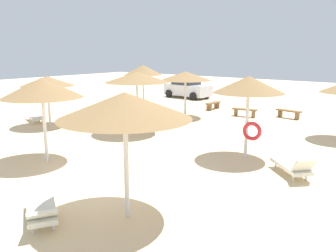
% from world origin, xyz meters
% --- Properties ---
extents(ground_plane, '(80.00, 80.00, 0.00)m').
position_xyz_m(ground_plane, '(0.00, 0.00, 0.00)').
color(ground_plane, beige).
extents(parasol_0, '(3.09, 3.09, 3.03)m').
position_xyz_m(parasol_0, '(2.24, -1.44, 2.71)').
color(parasol_0, silver).
rests_on(parasol_0, ground).
extents(parasol_1, '(2.76, 2.76, 2.64)m').
position_xyz_m(parasol_1, '(-8.40, 3.56, 2.37)').
color(parasol_1, silver).
rests_on(parasol_1, ground).
extents(parasol_3, '(3.07, 3.07, 2.94)m').
position_xyz_m(parasol_3, '(-3.67, 5.29, 2.68)').
color(parasol_3, silver).
rests_on(parasol_3, ground).
extents(parasol_4, '(2.55, 2.55, 3.05)m').
position_xyz_m(parasol_4, '(2.35, 4.67, 2.71)').
color(parasol_4, silver).
rests_on(parasol_4, ground).
extents(parasol_5, '(2.59, 2.59, 2.98)m').
position_xyz_m(parasol_5, '(-8.14, 10.68, 2.64)').
color(parasol_5, silver).
rests_on(parasol_5, ground).
extents(parasol_7, '(2.80, 2.80, 3.02)m').
position_xyz_m(parasol_7, '(-3.12, -0.11, 2.66)').
color(parasol_7, silver).
rests_on(parasol_7, ground).
extents(parasol_9, '(3.04, 3.04, 2.73)m').
position_xyz_m(parasol_9, '(-4.20, 10.03, 2.46)').
color(parasol_9, silver).
rests_on(parasol_9, ground).
extents(lounger_0, '(1.96, 1.52, 0.68)m').
position_xyz_m(lounger_0, '(0.88, -2.89, 0.31)').
color(lounger_0, silver).
rests_on(lounger_0, ground).
extents(lounger_1, '(1.97, 1.28, 0.77)m').
position_xyz_m(lounger_1, '(-10.16, 3.79, 0.32)').
color(lounger_1, silver).
rests_on(lounger_1, ground).
extents(lounger_3, '(1.88, 1.62, 0.77)m').
position_xyz_m(lounger_3, '(-5.05, 5.28, 0.32)').
color(lounger_3, silver).
rests_on(lounger_3, ground).
extents(lounger_4, '(1.78, 1.73, 0.81)m').
position_xyz_m(lounger_4, '(4.39, 3.86, 0.33)').
color(lounger_4, silver).
rests_on(lounger_4, ground).
extents(bench_0, '(0.48, 1.52, 0.49)m').
position_xyz_m(bench_0, '(-4.40, 13.58, 0.35)').
color(bench_0, brown).
rests_on(bench_0, ground).
extents(bench_1, '(1.55, 0.65, 0.49)m').
position_xyz_m(bench_1, '(0.78, 13.55, 0.35)').
color(bench_1, brown).
rests_on(bench_1, ground).
extents(bench_2, '(1.54, 0.57, 0.49)m').
position_xyz_m(bench_2, '(-1.49, 12.40, 0.35)').
color(bench_2, brown).
rests_on(bench_2, ground).
extents(parked_car, '(4.15, 2.29, 1.72)m').
position_xyz_m(parked_car, '(-9.27, 17.46, 0.82)').
color(parked_car, silver).
rests_on(parked_car, ground).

